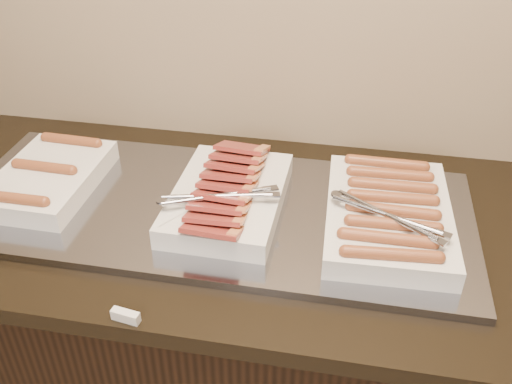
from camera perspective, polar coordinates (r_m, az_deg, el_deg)
counter at (r=1.65m, az=-3.17°, el=-14.69°), size 2.06×0.76×0.90m
warming_tray at (r=1.34m, az=-4.47°, el=-1.64°), size 1.20×0.50×0.02m
dish_left at (r=1.47m, az=-20.02°, el=1.37°), size 0.22×0.33×0.07m
dish_center at (r=1.30m, az=-2.87°, el=-0.36°), size 0.27×0.39×0.09m
dish_right at (r=1.28m, az=13.08°, el=-2.13°), size 0.28×0.41×0.08m
label_holder at (r=1.11m, az=-12.91°, el=-11.99°), size 0.06×0.02×0.02m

